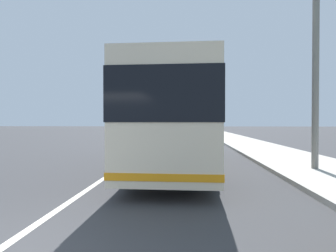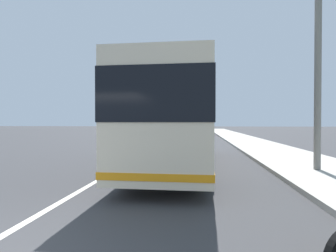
% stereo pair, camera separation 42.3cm
% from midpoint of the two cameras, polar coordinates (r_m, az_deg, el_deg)
% --- Properties ---
extents(sidewalk_curb, '(110.00, 3.60, 0.14)m').
position_cam_midpoint_polar(sidewalk_curb, '(13.62, 25.52, -6.27)').
color(sidewalk_curb, '#B2ADA3').
rests_on(sidewalk_curb, ground).
extents(lane_divider_line, '(110.00, 0.16, 0.01)m').
position_cam_midpoint_polar(lane_divider_line, '(13.16, -5.87, -6.73)').
color(lane_divider_line, silver).
rests_on(lane_divider_line, ground).
extents(coach_bus, '(10.89, 2.69, 3.35)m').
position_cam_midpoint_polar(coach_bus, '(10.98, 3.24, 1.78)').
color(coach_bus, beige).
rests_on(coach_bus, ground).
extents(car_side_street, '(4.06, 2.05, 1.54)m').
position_cam_midpoint_polar(car_side_street, '(44.93, 5.12, -0.47)').
color(car_side_street, gold).
rests_on(car_side_street, ground).
extents(car_far_distant, '(4.11, 1.90, 1.44)m').
position_cam_midpoint_polar(car_far_distant, '(51.40, 0.17, -0.35)').
color(car_far_distant, red).
rests_on(car_far_distant, ground).
extents(car_behind_bus, '(4.80, 2.15, 1.43)m').
position_cam_midpoint_polar(car_behind_bus, '(35.22, 5.98, -0.89)').
color(car_behind_bus, red).
rests_on(car_behind_bus, ground).
extents(utility_pole, '(0.22, 0.22, 7.97)m').
position_cam_midpoint_polar(utility_pole, '(10.87, 29.54, 12.69)').
color(utility_pole, slate).
rests_on(utility_pole, ground).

